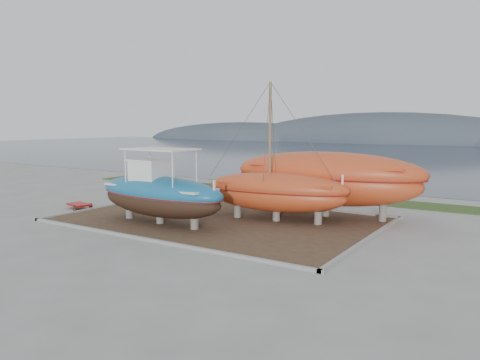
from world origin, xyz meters
The scene contains 11 objects.
ground centered at (0.00, 0.00, 0.00)m, with size 140.00×140.00×0.00m, color gray.
dirt_patch centered at (0.00, 4.00, 0.03)m, with size 18.00×12.00×0.06m, color #422D1E.
curb_frame centered at (0.00, 4.00, 0.07)m, with size 18.60×12.60×0.15m, color gray, non-canonical shape.
grass_strip centered at (0.00, 15.50, 0.04)m, with size 44.00×3.00×0.08m, color #284219.
sea centered at (0.00, 70.00, 0.00)m, with size 260.00×100.00×0.04m, color #1B2536, non-canonical shape.
mountain_ridge centered at (0.00, 125.00, 0.00)m, with size 200.00×36.00×20.00m, color #333D49, non-canonical shape.
blue_caique centered at (-2.21, 1.17, 2.23)m, with size 9.03×2.82×4.34m, color #176491, non-canonical shape.
white_dinghy centered at (-4.97, 5.27, 0.66)m, with size 4.03×1.51×1.21m, color white, non-canonical shape.
orange_sailboat centered at (3.12, 5.42, 4.13)m, with size 8.72×2.57×8.14m, color #B8401C, non-canonical shape.
orange_bare_hull centered at (5.06, 8.29, 2.02)m, with size 11.93×3.58×3.91m, color #B8401C, non-canonical shape.
red_trailer centered at (-10.25, 1.85, 0.18)m, with size 2.50×1.25×0.35m, color #AA1713, non-canonical shape.
Camera 1 is at (16.05, -18.71, 5.86)m, focal length 35.00 mm.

